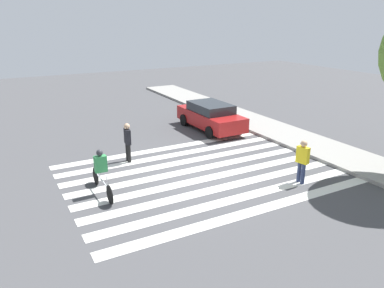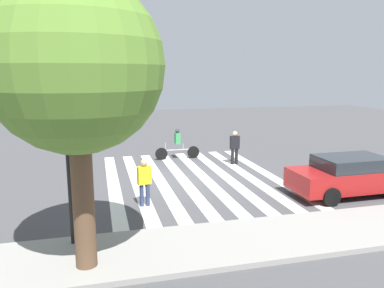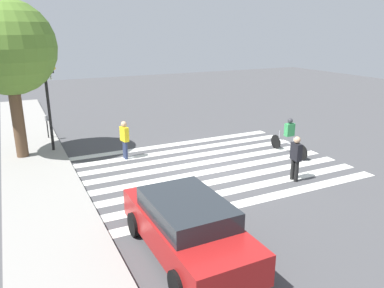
% 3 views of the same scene
% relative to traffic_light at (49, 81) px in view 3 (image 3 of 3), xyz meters
% --- Properties ---
extents(ground_plane, '(60.00, 60.00, 0.00)m').
position_rel_traffic_light_xyz_m(ground_plane, '(-4.57, -5.28, -3.16)').
color(ground_plane, '#444447').
extents(sidewalk_curb, '(36.00, 2.50, 0.14)m').
position_rel_traffic_light_xyz_m(sidewalk_curb, '(-4.57, 0.97, -3.09)').
color(sidewalk_curb, gray).
rests_on(sidewalk_curb, ground_plane).
extents(crosswalk_stripes, '(7.14, 10.00, 0.01)m').
position_rel_traffic_light_xyz_m(crosswalk_stripes, '(-4.57, -5.28, -3.16)').
color(crosswalk_stripes, silver).
rests_on(crosswalk_stripes, ground_plane).
extents(traffic_light, '(0.60, 0.50, 4.52)m').
position_rel_traffic_light_xyz_m(traffic_light, '(0.00, 0.00, 0.00)').
color(traffic_light, black).
rests_on(traffic_light, ground_plane).
extents(parking_meter, '(0.15, 0.15, 1.28)m').
position_rel_traffic_light_xyz_m(parking_meter, '(2.11, 0.11, -2.20)').
color(parking_meter, black).
rests_on(parking_meter, ground_plane).
extents(street_tree, '(3.67, 3.67, 6.39)m').
position_rel_traffic_light_xyz_m(street_tree, '(-0.35, 1.38, 1.35)').
color(street_tree, brown).
rests_on(street_tree, ground_plane).
extents(pedestrian_adult_tall_backpack, '(0.48, 0.26, 1.64)m').
position_rel_traffic_light_xyz_m(pedestrian_adult_tall_backpack, '(-7.15, -7.26, -2.24)').
color(pedestrian_adult_tall_backpack, black).
rests_on(pedestrian_adult_tall_backpack, ground_plane).
extents(pedestrian_child_with_backpack, '(0.48, 0.29, 1.61)m').
position_rel_traffic_light_xyz_m(pedestrian_child_with_backpack, '(-2.15, -2.49, -2.25)').
color(pedestrian_child_with_backpack, navy).
rests_on(pedestrian_child_with_backpack, ground_plane).
extents(cyclist_mid_street, '(2.33, 0.40, 1.59)m').
position_rel_traffic_light_xyz_m(cyclist_mid_street, '(-4.69, -9.04, -2.30)').
color(cyclist_mid_street, black).
rests_on(cyclist_mid_street, ground_plane).
extents(car_parked_dark_suv, '(4.42, 1.96, 1.44)m').
position_rel_traffic_light_xyz_m(car_parked_dark_suv, '(-9.57, -1.82, -2.42)').
color(car_parked_dark_suv, maroon).
rests_on(car_parked_dark_suv, ground_plane).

